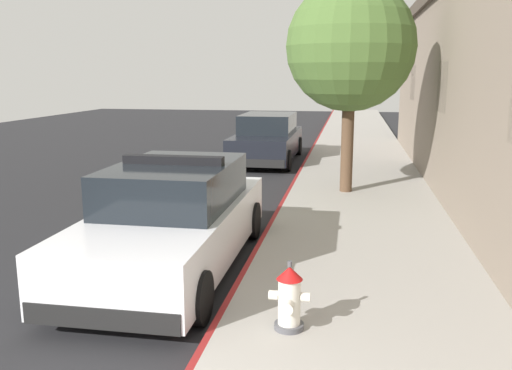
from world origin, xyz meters
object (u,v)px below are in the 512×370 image
(fire_hydrant, at_px, (289,298))
(street_tree, at_px, (351,47))
(parked_car_silver_ahead, at_px, (267,139))
(police_cruiser, at_px, (174,219))

(fire_hydrant, xyz_separation_m, street_tree, (0.50, 7.17, 2.92))
(parked_car_silver_ahead, relative_size, street_tree, 1.02)
(police_cruiser, relative_size, fire_hydrant, 6.37)
(parked_car_silver_ahead, relative_size, fire_hydrant, 6.37)
(parked_car_silver_ahead, height_order, fire_hydrant, parked_car_silver_ahead)
(fire_hydrant, height_order, street_tree, street_tree)
(police_cruiser, distance_m, street_tree, 6.31)
(street_tree, bearing_deg, parked_car_silver_ahead, 117.62)
(parked_car_silver_ahead, bearing_deg, street_tree, -62.38)
(parked_car_silver_ahead, bearing_deg, police_cruiser, -88.91)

